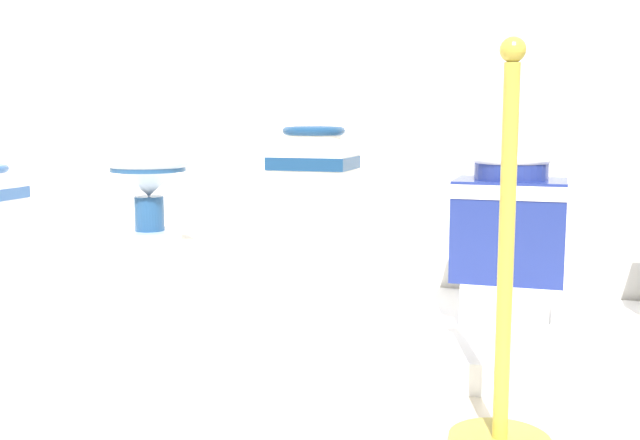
# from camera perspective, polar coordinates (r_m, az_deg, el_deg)

# --- Properties ---
(display_platform) EXTENTS (3.77, 1.01, 0.10)m
(display_platform) POSITION_cam_1_polar(r_m,az_deg,el_deg) (3.02, -0.85, -7.52)
(display_platform) COLOR white
(display_platform) RESTS_ON ground_plane
(plinth_block_tall_cobalt) EXTENTS (0.36, 0.33, 0.20)m
(plinth_block_tall_cobalt) POSITION_cam_1_polar(r_m,az_deg,el_deg) (3.34, -12.56, -3.53)
(plinth_block_tall_cobalt) COLOR white
(plinth_block_tall_cobalt) RESTS_ON display_platform
(antique_toilet_tall_cobalt) EXTENTS (0.34, 0.34, 0.37)m
(antique_toilet_tall_cobalt) POSITION_cam_1_polar(r_m,az_deg,el_deg) (3.29, -12.74, 2.46)
(antique_toilet_tall_cobalt) COLOR #A4B7CF
(antique_toilet_tall_cobalt) RESTS_ON plinth_block_tall_cobalt
(plinth_block_broad_patterned) EXTENTS (0.29, 0.31, 0.24)m
(plinth_block_broad_patterned) POSITION_cam_1_polar(r_m,az_deg,el_deg) (3.06, -0.46, -4.02)
(plinth_block_broad_patterned) COLOR white
(plinth_block_broad_patterned) RESTS_ON display_platform
(antique_toilet_broad_patterned) EXTENTS (0.31, 0.26, 0.47)m
(antique_toilet_broad_patterned) POSITION_cam_1_polar(r_m,az_deg,el_deg) (3.00, -0.47, 2.66)
(antique_toilet_broad_patterned) COLOR white
(antique_toilet_broad_patterned) RESTS_ON plinth_block_broad_patterned
(plinth_block_pale_glazed) EXTENTS (0.31, 0.35, 0.15)m
(plinth_block_pale_glazed) POSITION_cam_1_polar(r_m,az_deg,el_deg) (2.91, 13.83, -5.73)
(plinth_block_pale_glazed) COLOR white
(plinth_block_pale_glazed) RESTS_ON display_platform
(antique_toilet_pale_glazed) EXTENTS (0.40, 0.32, 0.46)m
(antique_toilet_pale_glazed) POSITION_cam_1_polar(r_m,az_deg,el_deg) (2.86, 14.03, 0.30)
(antique_toilet_pale_glazed) COLOR navy
(antique_toilet_pale_glazed) RESTS_ON plinth_block_pale_glazed
(stanchion_post_near_right) EXTENTS (0.26, 0.26, 1.04)m
(stanchion_post_near_right) POSITION_cam_1_polar(r_m,az_deg,el_deg) (2.01, 13.59, -8.22)
(stanchion_post_near_right) COLOR gold
(stanchion_post_near_right) RESTS_ON ground_plane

